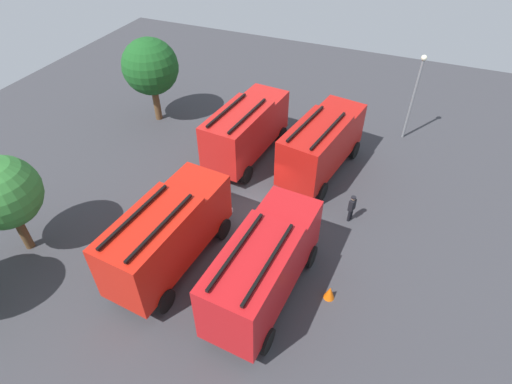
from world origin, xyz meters
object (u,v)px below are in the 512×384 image
at_px(lamppost, 415,91).
at_px(traffic_cone_0, 330,293).
at_px(fire_truck_1, 322,143).
at_px(tree_2, 2,193).
at_px(fire_truck_0, 264,265).
at_px(firefighter_1, 303,220).
at_px(firefighter_0, 352,207).
at_px(tree_3, 150,67).
at_px(firefighter_2, 213,142).
at_px(fire_truck_2, 168,232).
at_px(fire_truck_3, 246,129).

bearing_deg(lamppost, traffic_cone_0, 175.07).
distance_m(fire_truck_1, tree_2, 16.68).
xyz_separation_m(fire_truck_0, traffic_cone_0, (1.03, -2.77, -1.80)).
bearing_deg(firefighter_1, traffic_cone_0, -38.85).
distance_m(firefighter_0, firefighter_1, 2.93).
bearing_deg(firefighter_0, tree_3, 178.97).
xyz_separation_m(firefighter_0, firefighter_2, (2.61, 9.65, 0.07)).
xyz_separation_m(fire_truck_0, fire_truck_2, (0.06, 4.73, 0.00)).
relative_size(firefighter_0, firefighter_2, 0.94).
relative_size(fire_truck_0, firefighter_2, 4.23).
xyz_separation_m(firefighter_1, traffic_cone_0, (-3.26, -2.35, -0.69)).
xyz_separation_m(fire_truck_2, traffic_cone_0, (0.97, -7.51, -1.80)).
height_order(fire_truck_1, tree_2, tree_2).
height_order(firefighter_2, tree_2, tree_2).
xyz_separation_m(fire_truck_1, lamppost, (6.11, -4.30, 1.33)).
xyz_separation_m(firefighter_2, traffic_cone_0, (-7.94, -9.93, -0.62)).
height_order(tree_2, traffic_cone_0, tree_2).
distance_m(fire_truck_0, fire_truck_2, 4.73).
relative_size(fire_truck_0, traffic_cone_0, 10.39).
distance_m(fire_truck_1, firefighter_1, 5.69).
xyz_separation_m(fire_truck_3, firefighter_2, (-0.57, 2.14, -1.18)).
relative_size(fire_truck_3, firefighter_2, 4.25).
relative_size(fire_truck_3, firefighter_1, 4.02).
distance_m(fire_truck_0, firefighter_1, 4.45).
relative_size(fire_truck_0, fire_truck_1, 0.98).
xyz_separation_m(fire_truck_1, traffic_cone_0, (-8.80, -3.02, -1.80)).
height_order(fire_truck_3, tree_3, tree_3).
bearing_deg(fire_truck_3, firefighter_1, -128.78).
relative_size(fire_truck_2, lamppost, 1.26).
distance_m(fire_truck_2, traffic_cone_0, 7.78).
xyz_separation_m(traffic_cone_0, lamppost, (14.91, -1.29, 3.13)).
bearing_deg(firefighter_1, lamppost, 87.98).
relative_size(fire_truck_2, traffic_cone_0, 10.42).
distance_m(fire_truck_1, firefighter_2, 7.06).
distance_m(fire_truck_1, tree_3, 13.02).
relative_size(fire_truck_2, tree_3, 1.24).
xyz_separation_m(fire_truck_2, lamppost, (15.88, -8.79, 1.33)).
bearing_deg(traffic_cone_0, fire_truck_2, 97.40).
xyz_separation_m(firefighter_0, firefighter_1, (-2.07, 2.07, 0.13)).
relative_size(firefighter_1, firefighter_2, 1.06).
bearing_deg(fire_truck_3, tree_2, 153.47).
height_order(fire_truck_0, tree_2, tree_2).
height_order(fire_truck_3, traffic_cone_0, fire_truck_3).
relative_size(fire_truck_0, tree_2, 1.38).
xyz_separation_m(fire_truck_3, firefighter_0, (-3.19, -7.50, -1.24)).
xyz_separation_m(firefighter_2, lamppost, (6.97, -11.21, 2.50)).
bearing_deg(tree_2, fire_truck_2, -75.49).
bearing_deg(fire_truck_3, fire_truck_0, -147.03).
distance_m(fire_truck_2, tree_3, 14.27).
distance_m(fire_truck_1, fire_truck_3, 4.78).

